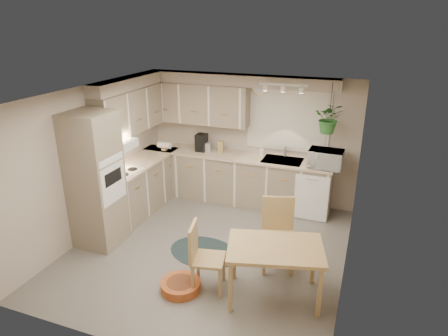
# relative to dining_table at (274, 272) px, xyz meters

# --- Properties ---
(floor) EXTENTS (4.20, 4.20, 0.00)m
(floor) POSITION_rel_dining_table_xyz_m (-1.20, 0.73, -0.37)
(floor) COLOR #68655C
(floor) RESTS_ON ground
(ceiling) EXTENTS (4.20, 4.20, 0.00)m
(ceiling) POSITION_rel_dining_table_xyz_m (-1.20, 0.73, 2.03)
(ceiling) COLOR white
(ceiling) RESTS_ON wall_back
(wall_back) EXTENTS (4.00, 0.04, 2.40)m
(wall_back) POSITION_rel_dining_table_xyz_m (-1.20, 2.83, 0.83)
(wall_back) COLOR #AC9F8E
(wall_back) RESTS_ON floor
(wall_front) EXTENTS (4.00, 0.04, 2.40)m
(wall_front) POSITION_rel_dining_table_xyz_m (-1.20, -1.37, 0.83)
(wall_front) COLOR #AC9F8E
(wall_front) RESTS_ON floor
(wall_left) EXTENTS (0.04, 4.20, 2.40)m
(wall_left) POSITION_rel_dining_table_xyz_m (-3.20, 0.73, 0.83)
(wall_left) COLOR #AC9F8E
(wall_left) RESTS_ON floor
(wall_right) EXTENTS (0.04, 4.20, 2.40)m
(wall_right) POSITION_rel_dining_table_xyz_m (0.80, 0.73, 0.83)
(wall_right) COLOR #AC9F8E
(wall_right) RESTS_ON floor
(base_cab_left) EXTENTS (0.60, 1.85, 0.90)m
(base_cab_left) POSITION_rel_dining_table_xyz_m (-2.90, 1.60, 0.08)
(base_cab_left) COLOR gray
(base_cab_left) RESTS_ON floor
(base_cab_back) EXTENTS (3.60, 0.60, 0.90)m
(base_cab_back) POSITION_rel_dining_table_xyz_m (-1.40, 2.53, 0.08)
(base_cab_back) COLOR gray
(base_cab_back) RESTS_ON floor
(counter_left) EXTENTS (0.64, 1.89, 0.04)m
(counter_left) POSITION_rel_dining_table_xyz_m (-2.89, 1.60, 0.55)
(counter_left) COLOR #CAB793
(counter_left) RESTS_ON base_cab_left
(counter_back) EXTENTS (3.64, 0.64, 0.04)m
(counter_back) POSITION_rel_dining_table_xyz_m (-1.40, 2.52, 0.55)
(counter_back) COLOR #CAB793
(counter_back) RESTS_ON base_cab_back
(oven_stack) EXTENTS (0.65, 0.65, 2.10)m
(oven_stack) POSITION_rel_dining_table_xyz_m (-2.87, 0.35, 0.68)
(oven_stack) COLOR gray
(oven_stack) RESTS_ON floor
(wall_oven_face) EXTENTS (0.02, 0.56, 0.58)m
(wall_oven_face) POSITION_rel_dining_table_xyz_m (-2.55, 0.35, 0.68)
(wall_oven_face) COLOR white
(wall_oven_face) RESTS_ON oven_stack
(upper_cab_left) EXTENTS (0.35, 2.00, 0.75)m
(upper_cab_left) POSITION_rel_dining_table_xyz_m (-3.02, 1.73, 1.46)
(upper_cab_left) COLOR gray
(upper_cab_left) RESTS_ON wall_left
(upper_cab_back) EXTENTS (2.00, 0.35, 0.75)m
(upper_cab_back) POSITION_rel_dining_table_xyz_m (-2.20, 2.65, 1.46)
(upper_cab_back) COLOR gray
(upper_cab_back) RESTS_ON wall_back
(soffit_left) EXTENTS (0.30, 2.00, 0.20)m
(soffit_left) POSITION_rel_dining_table_xyz_m (-3.05, 1.73, 1.93)
(soffit_left) COLOR #AC9F8E
(soffit_left) RESTS_ON wall_left
(soffit_back) EXTENTS (3.60, 0.30, 0.20)m
(soffit_back) POSITION_rel_dining_table_xyz_m (-1.40, 2.68, 1.93)
(soffit_back) COLOR #AC9F8E
(soffit_back) RESTS_ON wall_back
(cooktop) EXTENTS (0.52, 0.58, 0.02)m
(cooktop) POSITION_rel_dining_table_xyz_m (-2.88, 1.03, 0.58)
(cooktop) COLOR white
(cooktop) RESTS_ON counter_left
(range_hood) EXTENTS (0.40, 0.60, 0.14)m
(range_hood) POSITION_rel_dining_table_xyz_m (-2.90, 1.03, 1.03)
(range_hood) COLOR white
(range_hood) RESTS_ON upper_cab_left
(window_blinds) EXTENTS (1.40, 0.02, 1.00)m
(window_blinds) POSITION_rel_dining_table_xyz_m (-0.50, 2.80, 1.23)
(window_blinds) COLOR silver
(window_blinds) RESTS_ON wall_back
(window_frame) EXTENTS (1.50, 0.02, 1.10)m
(window_frame) POSITION_rel_dining_table_xyz_m (-0.50, 2.81, 1.23)
(window_frame) COLOR beige
(window_frame) RESTS_ON wall_back
(sink) EXTENTS (0.70, 0.48, 0.10)m
(sink) POSITION_rel_dining_table_xyz_m (-0.50, 2.53, 0.53)
(sink) COLOR #ADB0B5
(sink) RESTS_ON counter_back
(dishwasher_front) EXTENTS (0.58, 0.02, 0.83)m
(dishwasher_front) POSITION_rel_dining_table_xyz_m (0.10, 2.22, 0.06)
(dishwasher_front) COLOR white
(dishwasher_front) RESTS_ON base_cab_back
(track_light_bar) EXTENTS (0.80, 0.04, 0.04)m
(track_light_bar) POSITION_rel_dining_table_xyz_m (-0.50, 2.28, 1.96)
(track_light_bar) COLOR white
(track_light_bar) RESTS_ON ceiling
(wall_clock) EXTENTS (0.30, 0.03, 0.30)m
(wall_clock) POSITION_rel_dining_table_xyz_m (-1.05, 2.80, 1.81)
(wall_clock) COLOR gold
(wall_clock) RESTS_ON wall_back
(dining_table) EXTENTS (1.33, 1.05, 0.73)m
(dining_table) POSITION_rel_dining_table_xyz_m (0.00, 0.00, 0.00)
(dining_table) COLOR tan
(dining_table) RESTS_ON floor
(chair_left) EXTENTS (0.51, 0.51, 0.92)m
(chair_left) POSITION_rel_dining_table_xyz_m (-0.84, -0.12, 0.09)
(chair_left) COLOR tan
(chair_left) RESTS_ON floor
(chair_back) EXTENTS (0.59, 0.59, 1.01)m
(chair_back) POSITION_rel_dining_table_xyz_m (-0.10, 0.64, 0.14)
(chair_back) COLOR tan
(chair_back) RESTS_ON floor
(braided_rug) EXTENTS (1.22, 1.00, 0.01)m
(braided_rug) POSITION_rel_dining_table_xyz_m (-1.24, 0.63, -0.36)
(braided_rug) COLOR black
(braided_rug) RESTS_ON floor
(pet_bed) EXTENTS (0.56, 0.56, 0.12)m
(pet_bed) POSITION_rel_dining_table_xyz_m (-1.16, -0.30, -0.31)
(pet_bed) COLOR #B26223
(pet_bed) RESTS_ON floor
(microwave) EXTENTS (0.58, 0.34, 0.38)m
(microwave) POSITION_rel_dining_table_xyz_m (0.26, 2.43, 0.77)
(microwave) COLOR white
(microwave) RESTS_ON counter_back
(soap_bottle) EXTENTS (0.10, 0.18, 0.08)m
(soap_bottle) POSITION_rel_dining_table_xyz_m (-0.93, 2.68, 0.61)
(soap_bottle) COLOR white
(soap_bottle) RESTS_ON counter_back
(hanging_plant) EXTENTS (0.50, 0.54, 0.40)m
(hanging_plant) POSITION_rel_dining_table_xyz_m (0.26, 2.43, 1.38)
(hanging_plant) COLOR #276227
(hanging_plant) RESTS_ON ceiling
(coffee_maker) EXTENTS (0.19, 0.23, 0.33)m
(coffee_maker) POSITION_rel_dining_table_xyz_m (-2.08, 2.53, 0.74)
(coffee_maker) COLOR black
(coffee_maker) RESTS_ON counter_back
(toaster) EXTENTS (0.30, 0.22, 0.17)m
(toaster) POSITION_rel_dining_table_xyz_m (-2.04, 2.55, 0.66)
(toaster) COLOR #ADB0B5
(toaster) RESTS_ON counter_back
(knife_block) EXTENTS (0.12, 0.12, 0.22)m
(knife_block) POSITION_rel_dining_table_xyz_m (-1.70, 2.58, 0.68)
(knife_block) COLOR tan
(knife_block) RESTS_ON counter_back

